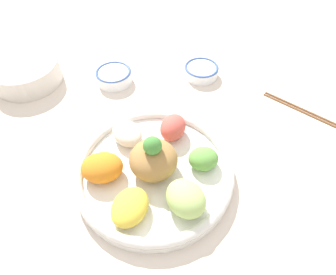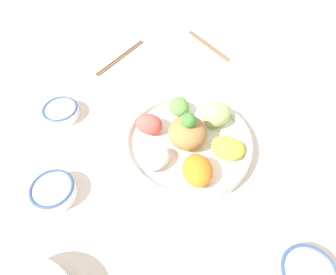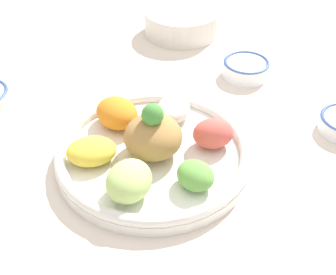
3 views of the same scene
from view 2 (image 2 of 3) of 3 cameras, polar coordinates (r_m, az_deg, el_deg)
The scene contains 7 objects.
ground_plane at distance 0.74m, azimuth 1.99°, elevation -1.13°, with size 2.40×2.40×0.00m, color silver.
salad_platter at distance 0.72m, azimuth 4.06°, elevation -0.44°, with size 0.34×0.34×0.12m.
sauce_bowl_red at distance 0.70m, azimuth -22.24°, elevation -10.00°, with size 0.10×0.10×0.04m.
rice_bowl_blue at distance 0.85m, azimuth -20.90°, elevation 4.99°, with size 0.10×0.10×0.03m.
sauce_bowl_dark at distance 0.65m, azimuth 26.44°, elevation -23.63°, with size 0.11×0.11×0.04m.
chopsticks_pair_near at distance 1.07m, azimuth 8.25°, elevation 18.14°, with size 0.02×0.22×0.01m.
chopsticks_pair_far at distance 1.02m, azimuth -9.57°, elevation 15.90°, with size 0.22×0.10×0.01m.
Camera 2 is at (0.27, 0.36, 0.60)m, focal length 30.00 mm.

